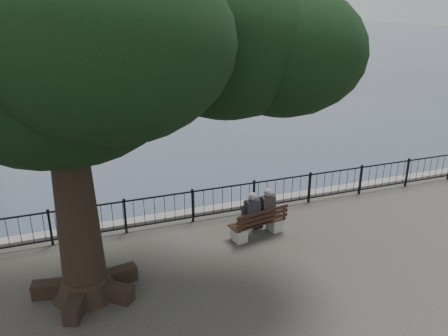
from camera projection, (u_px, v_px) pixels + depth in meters
name	position (u px, v px, depth m)	size (l,w,h in m)	color
harbor	(219.00, 223.00, 14.18)	(260.00, 260.00, 1.20)	slate
railing	(224.00, 200.00, 13.37)	(22.06, 0.06, 1.00)	black
bench	(258.00, 226.00, 12.32)	(1.74, 0.79, 0.89)	gray
person_left	(249.00, 216.00, 12.16)	(0.47, 0.74, 1.41)	black
person_right	(264.00, 212.00, 12.40)	(0.47, 0.74, 1.41)	black
tree	(98.00, 35.00, 8.38)	(10.45, 7.30, 8.53)	black
lion_monument	(111.00, 45.00, 55.43)	(6.41, 6.41, 9.35)	slate
sailboat_b	(110.00, 102.00, 32.52)	(2.19, 5.84, 12.63)	silver
sailboat_c	(224.00, 98.00, 33.90)	(2.22, 6.31, 13.17)	silver
sailboat_d	(236.00, 85.00, 39.69)	(1.49, 5.21, 8.81)	silver
sailboat_f	(118.00, 78.00, 43.28)	(3.19, 5.16, 9.91)	silver
sailboat_g	(188.00, 78.00, 43.36)	(3.21, 5.30, 10.35)	silver
sailboat_h	(82.00, 71.00, 47.80)	(1.48, 5.02, 12.71)	silver
sailboat_i	(218.00, 85.00, 39.47)	(3.12, 5.36, 11.97)	silver
far_shore	(212.00, 21.00, 88.40)	(30.00, 8.60, 9.18)	#34312B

